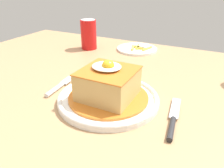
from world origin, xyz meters
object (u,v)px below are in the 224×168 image
Objects in this scene: fork at (59,86)px; main_plate at (108,98)px; knife at (173,122)px; side_plate_fries at (137,49)px; soda_can at (89,34)px.

main_plate is at bearing -0.18° from fork.
side_plate_fries is (-0.26, 0.46, -0.00)m from knife.
soda_can is (-0.28, 0.36, 0.05)m from main_plate.
main_plate is 0.17m from knife.
main_plate is at bearing -78.37° from side_plate_fries.
soda_can reaches higher than side_plate_fries.
fork is 0.38m from soda_can.
side_plate_fries reaches higher than fork.
main_plate is 2.04× the size of soda_can.
knife is (0.32, -0.02, -0.00)m from fork.
side_plate_fries reaches higher than knife.
side_plate_fries is (-0.09, 0.43, -0.00)m from main_plate.
main_plate reaches higher than knife.
fork is 0.83× the size of side_plate_fries.
soda_can is 0.73× the size of side_plate_fries.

